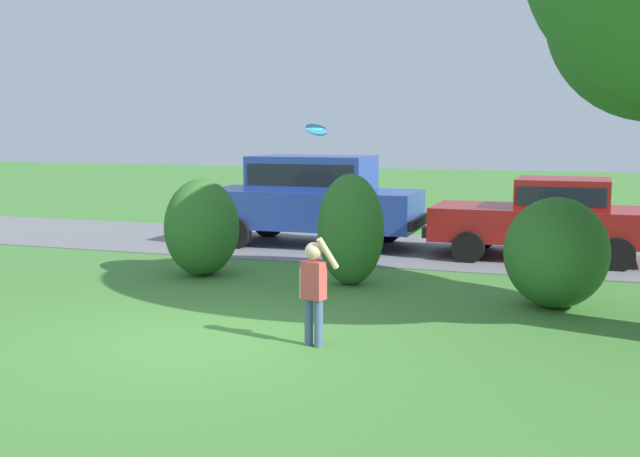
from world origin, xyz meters
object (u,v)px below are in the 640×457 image
Objects in this scene: parked_suv at (313,196)px; child_thrower at (314,285)px; parked_sedan at (550,215)px; frisbee at (316,130)px.

parked_suv reaches higher than child_thrower.
child_thrower is (-2.20, -7.18, -0.13)m from parked_sedan.
parked_suv is (-4.88, 0.16, 0.23)m from parked_sedan.
parked_suv is at bearing 110.08° from child_thrower.
frisbee is at bearing -69.62° from parked_suv.
frisbee reaches higher than parked_suv.
parked_sedan is 3.42× the size of child_thrower.
parked_sedan is 7.51m from child_thrower.
child_thrower is 4.28× the size of frisbee.
parked_suv is at bearing 178.10° from parked_sedan.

